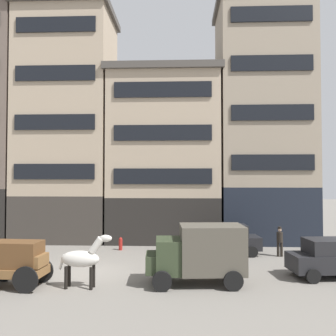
{
  "coord_description": "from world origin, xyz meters",
  "views": [
    {
      "loc": [
        4.71,
        -16.74,
        4.73
      ],
      "look_at": [
        4.0,
        1.86,
        5.3
      ],
      "focal_mm": 35.85,
      "sensor_mm": 36.0,
      "label": 1
    }
  ],
  "objects_px": {
    "delivery_truck_near": "(199,252)",
    "fire_hydrant_curbside": "(121,244)",
    "cargo_wagon": "(15,261)",
    "draft_horse": "(82,258)",
    "sedan_dark": "(230,240)",
    "pedestrian_officer": "(280,240)",
    "sedan_light": "(328,258)"
  },
  "relations": [
    {
      "from": "delivery_truck_near",
      "to": "sedan_dark",
      "type": "distance_m",
      "value": 6.36
    },
    {
      "from": "pedestrian_officer",
      "to": "fire_hydrant_curbside",
      "type": "distance_m",
      "value": 10.07
    },
    {
      "from": "cargo_wagon",
      "to": "draft_horse",
      "type": "relative_size",
      "value": 1.27
    },
    {
      "from": "draft_horse",
      "to": "delivery_truck_near",
      "type": "bearing_deg",
      "value": 8.43
    },
    {
      "from": "cargo_wagon",
      "to": "delivery_truck_near",
      "type": "distance_m",
      "value": 8.05
    },
    {
      "from": "cargo_wagon",
      "to": "delivery_truck_near",
      "type": "relative_size",
      "value": 0.67
    },
    {
      "from": "sedan_dark",
      "to": "draft_horse",
      "type": "bearing_deg",
      "value": -137.58
    },
    {
      "from": "delivery_truck_near",
      "to": "fire_hydrant_curbside",
      "type": "distance_m",
      "value": 8.45
    },
    {
      "from": "sedan_light",
      "to": "fire_hydrant_curbside",
      "type": "height_order",
      "value": "sedan_light"
    },
    {
      "from": "cargo_wagon",
      "to": "fire_hydrant_curbside",
      "type": "relative_size",
      "value": 3.59
    },
    {
      "from": "sedan_dark",
      "to": "sedan_light",
      "type": "relative_size",
      "value": 0.99
    },
    {
      "from": "sedan_light",
      "to": "fire_hydrant_curbside",
      "type": "bearing_deg",
      "value": 152.58
    },
    {
      "from": "draft_horse",
      "to": "pedestrian_officer",
      "type": "relative_size",
      "value": 1.31
    },
    {
      "from": "fire_hydrant_curbside",
      "to": "pedestrian_officer",
      "type": "bearing_deg",
      "value": -8.18
    },
    {
      "from": "cargo_wagon",
      "to": "sedan_dark",
      "type": "xyz_separation_m",
      "value": [
        10.26,
        6.68,
        -0.23
      ]
    },
    {
      "from": "pedestrian_officer",
      "to": "draft_horse",
      "type": "bearing_deg",
      "value": -148.75
    },
    {
      "from": "sedan_dark",
      "to": "sedan_light",
      "type": "height_order",
      "value": "same"
    },
    {
      "from": "cargo_wagon",
      "to": "fire_hydrant_curbside",
      "type": "height_order",
      "value": "cargo_wagon"
    },
    {
      "from": "delivery_truck_near",
      "to": "fire_hydrant_curbside",
      "type": "height_order",
      "value": "delivery_truck_near"
    },
    {
      "from": "delivery_truck_near",
      "to": "fire_hydrant_curbside",
      "type": "relative_size",
      "value": 5.36
    },
    {
      "from": "delivery_truck_near",
      "to": "fire_hydrant_curbside",
      "type": "xyz_separation_m",
      "value": [
        -4.77,
        6.89,
        -1.0
      ]
    },
    {
      "from": "delivery_truck_near",
      "to": "sedan_dark",
      "type": "height_order",
      "value": "delivery_truck_near"
    },
    {
      "from": "pedestrian_officer",
      "to": "delivery_truck_near",
      "type": "bearing_deg",
      "value": -133.47
    },
    {
      "from": "pedestrian_officer",
      "to": "sedan_dark",
      "type": "bearing_deg",
      "value": 171.02
    },
    {
      "from": "pedestrian_officer",
      "to": "fire_hydrant_curbside",
      "type": "xyz_separation_m",
      "value": [
        -9.95,
        1.43,
        -0.55
      ]
    },
    {
      "from": "pedestrian_officer",
      "to": "cargo_wagon",
      "type": "bearing_deg",
      "value": -154.78
    },
    {
      "from": "cargo_wagon",
      "to": "pedestrian_officer",
      "type": "xyz_separation_m",
      "value": [
        13.19,
        6.21,
        -0.17
      ]
    },
    {
      "from": "delivery_truck_near",
      "to": "sedan_light",
      "type": "bearing_deg",
      "value": 10.86
    },
    {
      "from": "fire_hydrant_curbside",
      "to": "cargo_wagon",
      "type": "bearing_deg",
      "value": -112.95
    },
    {
      "from": "cargo_wagon",
      "to": "draft_horse",
      "type": "bearing_deg",
      "value": -0.06
    },
    {
      "from": "sedan_dark",
      "to": "sedan_light",
      "type": "xyz_separation_m",
      "value": [
        3.97,
        -4.74,
        0.0
      ]
    },
    {
      "from": "pedestrian_officer",
      "to": "sedan_light",
      "type": "bearing_deg",
      "value": -76.38
    }
  ]
}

